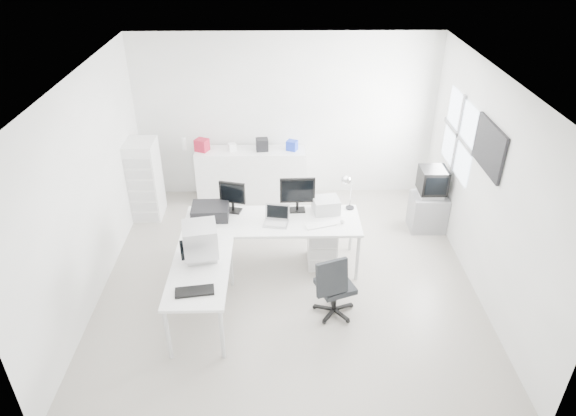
{
  "coord_description": "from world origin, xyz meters",
  "views": [
    {
      "loc": [
        -0.1,
        -5.65,
        4.47
      ],
      "look_at": [
        0.0,
        0.2,
        1.0
      ],
      "focal_mm": 32.0,
      "sensor_mm": 36.0,
      "label": 1
    }
  ],
  "objects_px": {
    "main_desk": "(273,243)",
    "sideboard": "(251,175)",
    "lcd_monitor_small": "(232,197)",
    "laser_printer": "(326,205)",
    "drawer_pedestal": "(322,245)",
    "laptop": "(276,217)",
    "tv_cabinet": "(428,212)",
    "inkjet_printer": "(210,211)",
    "crt_monitor": "(201,244)",
    "filing_cabinet": "(145,179)",
    "lcd_monitor_large": "(297,195)",
    "side_desk": "(202,295)",
    "office_chair": "(335,283)",
    "crt_tv": "(432,183)"
  },
  "relations": [
    {
      "from": "inkjet_printer",
      "to": "laptop",
      "type": "relative_size",
      "value": 1.48
    },
    {
      "from": "lcd_monitor_large",
      "to": "laser_printer",
      "type": "height_order",
      "value": "lcd_monitor_large"
    },
    {
      "from": "filing_cabinet",
      "to": "tv_cabinet",
      "type": "bearing_deg",
      "value": -6.29
    },
    {
      "from": "lcd_monitor_small",
      "to": "laser_printer",
      "type": "distance_m",
      "value": 1.31
    },
    {
      "from": "lcd_monitor_large",
      "to": "crt_monitor",
      "type": "relative_size",
      "value": 1.24
    },
    {
      "from": "laser_printer",
      "to": "crt_tv",
      "type": "bearing_deg",
      "value": 13.96
    },
    {
      "from": "lcd_monitor_small",
      "to": "laser_printer",
      "type": "relative_size",
      "value": 1.3
    },
    {
      "from": "laser_printer",
      "to": "filing_cabinet",
      "type": "bearing_deg",
      "value": 148.0
    },
    {
      "from": "main_desk",
      "to": "sideboard",
      "type": "bearing_deg",
      "value": 101.19
    },
    {
      "from": "main_desk",
      "to": "filing_cabinet",
      "type": "xyz_separation_m",
      "value": [
        -2.07,
        1.42,
        0.28
      ]
    },
    {
      "from": "main_desk",
      "to": "laser_printer",
      "type": "distance_m",
      "value": 0.92
    },
    {
      "from": "sideboard",
      "to": "inkjet_printer",
      "type": "bearing_deg",
      "value": -104.21
    },
    {
      "from": "main_desk",
      "to": "crt_tv",
      "type": "xyz_separation_m",
      "value": [
        2.43,
        0.93,
        0.44
      ]
    },
    {
      "from": "side_desk",
      "to": "lcd_monitor_small",
      "type": "distance_m",
      "value": 1.51
    },
    {
      "from": "side_desk",
      "to": "filing_cabinet",
      "type": "height_order",
      "value": "filing_cabinet"
    },
    {
      "from": "inkjet_printer",
      "to": "crt_tv",
      "type": "height_order",
      "value": "crt_tv"
    },
    {
      "from": "drawer_pedestal",
      "to": "filing_cabinet",
      "type": "xyz_separation_m",
      "value": [
        -2.77,
        1.37,
        0.36
      ]
    },
    {
      "from": "side_desk",
      "to": "tv_cabinet",
      "type": "relative_size",
      "value": 2.37
    },
    {
      "from": "office_chair",
      "to": "laser_printer",
      "type": "bearing_deg",
      "value": 70.8
    },
    {
      "from": "laptop",
      "to": "tv_cabinet",
      "type": "relative_size",
      "value": 0.57
    },
    {
      "from": "laser_printer",
      "to": "crt_tv",
      "type": "relative_size",
      "value": 0.71
    },
    {
      "from": "lcd_monitor_large",
      "to": "office_chair",
      "type": "bearing_deg",
      "value": -73.29
    },
    {
      "from": "side_desk",
      "to": "drawer_pedestal",
      "type": "xyz_separation_m",
      "value": [
        1.55,
        1.15,
        -0.08
      ]
    },
    {
      "from": "laptop",
      "to": "crt_tv",
      "type": "xyz_separation_m",
      "value": [
        2.38,
        1.03,
        -0.04
      ]
    },
    {
      "from": "laptop",
      "to": "drawer_pedestal",
      "type": "bearing_deg",
      "value": 23.06
    },
    {
      "from": "crt_monitor",
      "to": "main_desk",
      "type": "bearing_deg",
      "value": 34.42
    },
    {
      "from": "drawer_pedestal",
      "to": "inkjet_printer",
      "type": "bearing_deg",
      "value": 178.15
    },
    {
      "from": "office_chair",
      "to": "filing_cabinet",
      "type": "xyz_separation_m",
      "value": [
        -2.85,
        2.44,
        0.19
      ]
    },
    {
      "from": "laser_printer",
      "to": "tv_cabinet",
      "type": "relative_size",
      "value": 0.6
    },
    {
      "from": "filing_cabinet",
      "to": "laser_printer",
      "type": "bearing_deg",
      "value": -23.15
    },
    {
      "from": "lcd_monitor_large",
      "to": "sideboard",
      "type": "xyz_separation_m",
      "value": [
        -0.73,
        1.69,
        -0.54
      ]
    },
    {
      "from": "inkjet_printer",
      "to": "laptop",
      "type": "bearing_deg",
      "value": -13.94
    },
    {
      "from": "side_desk",
      "to": "inkjet_printer",
      "type": "relative_size",
      "value": 2.79
    },
    {
      "from": "crt_monitor",
      "to": "filing_cabinet",
      "type": "bearing_deg",
      "value": 107.56
    },
    {
      "from": "main_desk",
      "to": "laser_printer",
      "type": "xyz_separation_m",
      "value": [
        0.75,
        0.22,
        0.48
      ]
    },
    {
      "from": "inkjet_printer",
      "to": "lcd_monitor_large",
      "type": "relative_size",
      "value": 0.99
    },
    {
      "from": "main_desk",
      "to": "side_desk",
      "type": "bearing_deg",
      "value": -127.69
    },
    {
      "from": "drawer_pedestal",
      "to": "tv_cabinet",
      "type": "relative_size",
      "value": 1.01
    },
    {
      "from": "side_desk",
      "to": "inkjet_printer",
      "type": "bearing_deg",
      "value": 90.0
    },
    {
      "from": "lcd_monitor_small",
      "to": "laser_printer",
      "type": "bearing_deg",
      "value": 13.39
    },
    {
      "from": "crt_tv",
      "to": "inkjet_printer",
      "type": "bearing_deg",
      "value": -165.85
    },
    {
      "from": "side_desk",
      "to": "tv_cabinet",
      "type": "xyz_separation_m",
      "value": [
        3.28,
        2.03,
        -0.08
      ]
    },
    {
      "from": "laser_printer",
      "to": "crt_monitor",
      "type": "bearing_deg",
      "value": -155.07
    },
    {
      "from": "main_desk",
      "to": "laser_printer",
      "type": "bearing_deg",
      "value": 16.35
    },
    {
      "from": "main_desk",
      "to": "lcd_monitor_small",
      "type": "bearing_deg",
      "value": 155.56
    },
    {
      "from": "drawer_pedestal",
      "to": "tv_cabinet",
      "type": "xyz_separation_m",
      "value": [
        1.73,
        0.88,
        -0.0
      ]
    },
    {
      "from": "drawer_pedestal",
      "to": "laptop",
      "type": "distance_m",
      "value": 0.87
    },
    {
      "from": "inkjet_printer",
      "to": "lcd_monitor_large",
      "type": "xyz_separation_m",
      "value": [
        1.2,
        0.15,
        0.16
      ]
    },
    {
      "from": "laser_printer",
      "to": "lcd_monitor_large",
      "type": "bearing_deg",
      "value": 166.86
    },
    {
      "from": "main_desk",
      "to": "crt_monitor",
      "type": "relative_size",
      "value": 5.87
    }
  ]
}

